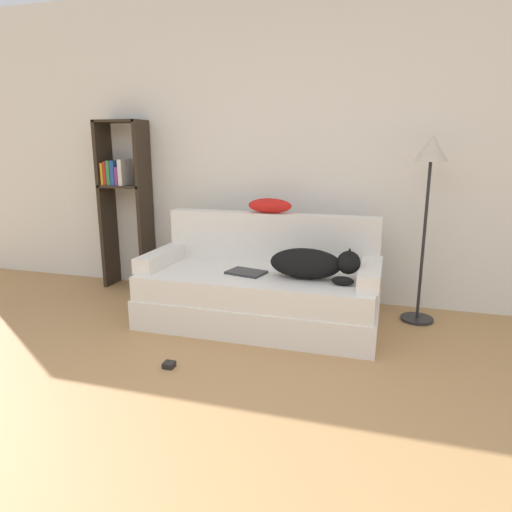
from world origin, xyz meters
TOP-DOWN VIEW (x-y plane):
  - wall_back at (0.00, 2.93)m, footprint 8.18×0.06m
  - couch at (-0.12, 2.16)m, footprint 1.82×0.87m
  - couch_backrest at (-0.12, 2.53)m, footprint 1.78×0.15m
  - couch_arm_left at (-0.96, 2.16)m, footprint 0.15×0.68m
  - couch_arm_right at (0.71, 2.16)m, footprint 0.15×0.68m
  - dog at (0.30, 2.10)m, footprint 0.66×0.26m
  - laptop at (-0.21, 2.10)m, footprint 0.32×0.25m
  - throw_pillow at (-0.14, 2.54)m, footprint 0.37×0.16m
  - bookshelf at (-1.66, 2.75)m, footprint 0.46×0.26m
  - floor_lamp at (1.08, 2.58)m, footprint 0.25×0.25m
  - power_adapter at (-0.46, 1.27)m, footprint 0.07×0.07m

SIDE VIEW (x-z plane):
  - power_adapter at x=-0.46m, z-range 0.00..0.04m
  - couch at x=-0.12m, z-range 0.00..0.41m
  - laptop at x=-0.21m, z-range 0.42..0.44m
  - couch_arm_left at x=-0.96m, z-range 0.42..0.54m
  - couch_arm_right at x=0.71m, z-range 0.42..0.54m
  - dog at x=0.30m, z-range 0.41..0.66m
  - couch_backrest at x=-0.12m, z-range 0.42..0.83m
  - throw_pillow at x=-0.14m, z-range 0.83..0.95m
  - bookshelf at x=-1.66m, z-range 0.12..1.73m
  - floor_lamp at x=1.08m, z-range 0.44..1.89m
  - wall_back at x=0.00m, z-range 0.00..2.70m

